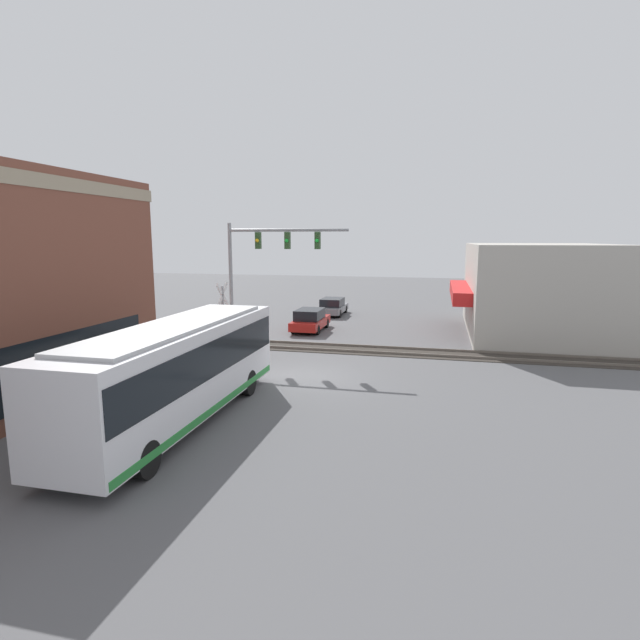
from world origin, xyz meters
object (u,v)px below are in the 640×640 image
at_px(parked_car_red, 310,321).
at_px(parked_car_grey, 333,307).
at_px(crossing_signal, 223,310).
at_px(city_bus, 178,369).

relative_size(parked_car_red, parked_car_grey, 1.04).
distance_m(parked_car_red, parked_car_grey, 7.25).
xyz_separation_m(crossing_signal, parked_car_grey, (14.25, -3.12, -1.65)).
xyz_separation_m(crossing_signal, parked_car_red, (7.00, -3.12, -1.61)).
height_order(city_bus, crossing_signal, crossing_signal).
height_order(city_bus, parked_car_grey, city_bus).
distance_m(city_bus, parked_car_red, 17.51).
bearing_deg(crossing_signal, parked_car_red, -23.99).
height_order(parked_car_red, parked_car_grey, parked_car_red).
relative_size(crossing_signal, parked_car_grey, 0.90).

